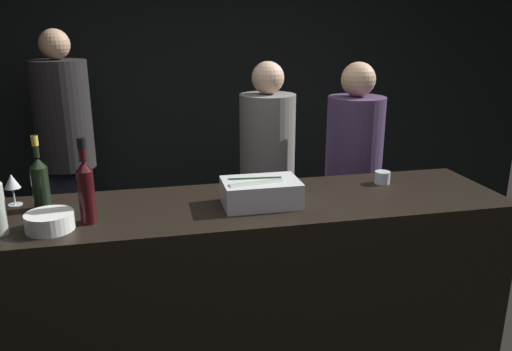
# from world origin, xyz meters

# --- Properties ---
(wall_back_chalkboard) EXTENTS (6.40, 0.06, 2.80)m
(wall_back_chalkboard) POSITION_xyz_m (0.00, 2.50, 1.40)
(wall_back_chalkboard) COLOR black
(wall_back_chalkboard) RESTS_ON ground_plane
(bar_counter) EXTENTS (2.40, 0.64, 1.06)m
(bar_counter) POSITION_xyz_m (0.00, 0.32, 0.53)
(bar_counter) COLOR black
(bar_counter) RESTS_ON ground_plane
(ice_bin_with_bottles) EXTENTS (0.35, 0.23, 0.13)m
(ice_bin_with_bottles) POSITION_xyz_m (0.00, 0.27, 1.12)
(ice_bin_with_bottles) COLOR silver
(ice_bin_with_bottles) RESTS_ON bar_counter
(bowl_white) EXTENTS (0.19, 0.19, 0.07)m
(bowl_white) POSITION_xyz_m (-0.90, 0.17, 1.10)
(bowl_white) COLOR white
(bowl_white) RESTS_ON bar_counter
(wine_glass) EXTENTS (0.07, 0.07, 0.15)m
(wine_glass) POSITION_xyz_m (-1.11, 0.52, 1.17)
(wine_glass) COLOR silver
(wine_glass) RESTS_ON bar_counter
(candle_votive) EXTENTS (0.08, 0.08, 0.06)m
(candle_votive) POSITION_xyz_m (0.71, 0.45, 1.09)
(candle_votive) COLOR silver
(candle_votive) RESTS_ON bar_counter
(champagne_bottle) EXTENTS (0.08, 0.08, 0.34)m
(champagne_bottle) POSITION_xyz_m (-0.97, 0.43, 1.19)
(champagne_bottle) COLOR black
(champagne_bottle) RESTS_ON bar_counter
(red_wine_bottle_black_foil) EXTENTS (0.07, 0.07, 0.37)m
(red_wine_bottle_black_foil) POSITION_xyz_m (-0.75, 0.22, 1.21)
(red_wine_bottle_black_foil) COLOR black
(red_wine_bottle_black_foil) RESTS_ON bar_counter
(person_in_hoodie) EXTENTS (0.40, 0.40, 1.83)m
(person_in_hoodie) POSITION_xyz_m (-1.08, 1.89, 1.02)
(person_in_hoodie) COLOR black
(person_in_hoodie) RESTS_ON ground_plane
(person_blond_tee) EXTENTS (0.36, 0.36, 1.65)m
(person_blond_tee) POSITION_xyz_m (0.78, 0.99, 0.92)
(person_blond_tee) COLOR black
(person_blond_tee) RESTS_ON ground_plane
(person_grey_polo) EXTENTS (0.37, 0.37, 1.64)m
(person_grey_polo) POSITION_xyz_m (0.28, 1.28, 0.91)
(person_grey_polo) COLOR black
(person_grey_polo) RESTS_ON ground_plane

